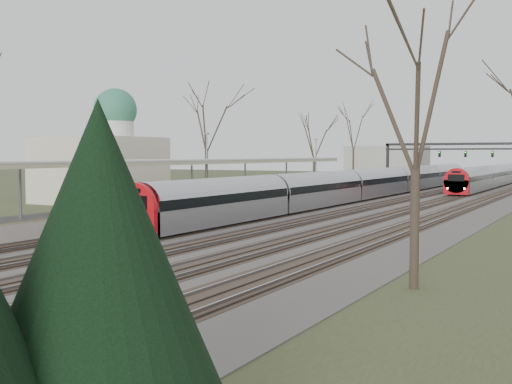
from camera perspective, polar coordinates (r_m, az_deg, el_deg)
track_bed at (r=63.61m, az=12.27°, el=-0.68°), size 24.00×160.00×0.22m
platform at (r=51.48m, az=-3.49°, el=-1.06°), size 3.50×69.00×1.00m
canopy at (r=47.59m, az=-6.43°, el=2.69°), size 4.10×50.00×3.11m
dome_building at (r=59.49m, az=-13.58°, el=2.55°), size 10.00×8.00×10.30m
signal_gantry at (r=92.56m, az=17.72°, el=3.48°), size 21.00×0.59×6.08m
tree_west_far at (r=64.57m, az=-4.44°, el=6.51°), size 5.50×5.50×11.33m
tree_east_near at (r=21.59m, az=14.09°, el=8.79°), size 4.50×4.50×9.27m
train_near at (r=66.14m, az=10.46°, el=0.72°), size 2.62×75.21×3.05m
train_far at (r=98.90m, az=20.89°, el=1.41°), size 2.62×60.21×3.05m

